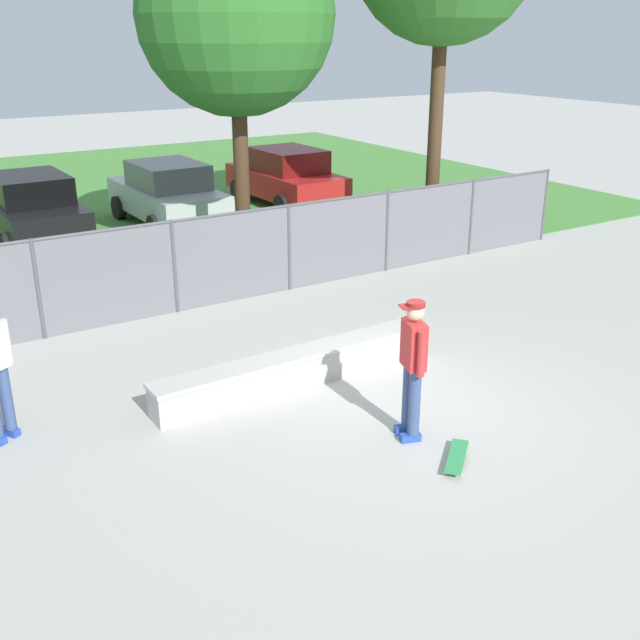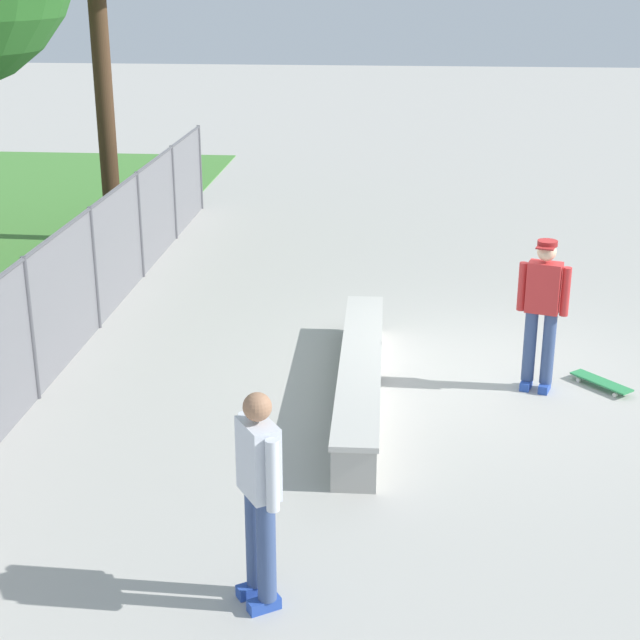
{
  "view_description": "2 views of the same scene",
  "coord_description": "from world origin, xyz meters",
  "px_view_note": "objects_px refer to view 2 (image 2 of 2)",
  "views": [
    {
      "loc": [
        -5.89,
        -7.26,
        4.91
      ],
      "look_at": [
        -0.88,
        0.73,
        1.24
      ],
      "focal_mm": 42.37,
      "sensor_mm": 36.0,
      "label": 1
    },
    {
      "loc": [
        -11.28,
        0.97,
        4.77
      ],
      "look_at": [
        -0.64,
        1.91,
        0.88
      ],
      "focal_mm": 54.59,
      "sensor_mm": 36.0,
      "label": 2
    }
  ],
  "objects_px": {
    "concrete_ledge": "(360,378)",
    "bystander": "(259,490)",
    "skateboard": "(601,382)",
    "skateboarder": "(542,308)"
  },
  "relations": [
    {
      "from": "concrete_ledge",
      "to": "bystander",
      "type": "xyz_separation_m",
      "value": [
        -3.97,
        0.59,
        0.75
      ]
    },
    {
      "from": "concrete_ledge",
      "to": "skateboard",
      "type": "relative_size",
      "value": 6.11
    },
    {
      "from": "bystander",
      "to": "skateboarder",
      "type": "bearing_deg",
      "value": -31.31
    },
    {
      "from": "skateboard",
      "to": "concrete_ledge",
      "type": "bearing_deg",
      "value": 100.64
    },
    {
      "from": "concrete_ledge",
      "to": "skateboard",
      "type": "height_order",
      "value": "concrete_ledge"
    },
    {
      "from": "skateboarder",
      "to": "bystander",
      "type": "distance_m",
      "value": 5.16
    },
    {
      "from": "concrete_ledge",
      "to": "bystander",
      "type": "distance_m",
      "value": 4.08
    },
    {
      "from": "skateboard",
      "to": "bystander",
      "type": "relative_size",
      "value": 0.4
    },
    {
      "from": "skateboard",
      "to": "bystander",
      "type": "distance_m",
      "value": 5.77
    },
    {
      "from": "skateboarder",
      "to": "bystander",
      "type": "xyz_separation_m",
      "value": [
        -4.41,
        2.68,
        -0.02
      ]
    }
  ]
}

